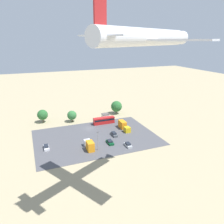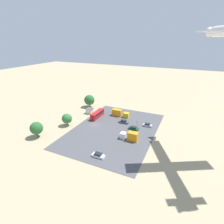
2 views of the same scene
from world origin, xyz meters
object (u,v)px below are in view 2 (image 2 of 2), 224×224
bus (97,114)px  parked_truck_1 (120,113)px  parked_car_3 (124,122)px  parked_car_1 (147,125)px  parked_car_0 (133,128)px  shed_building (90,111)px  parked_truck_0 (130,136)px  parked_car_2 (98,155)px

bus → parked_truck_1: bearing=32.1°
parked_car_3 → parked_car_1: bearing=-83.5°
parked_car_0 → shed_building: bearing=-106.4°
parked_car_3 → parked_truck_0: (13.35, 7.92, 0.98)m
parked_car_2 → parked_truck_1: 36.34m
parked_car_2 → bus: bearing=-150.4°
parked_car_1 → parked_car_2: parked_car_2 is taller
bus → parked_car_1: size_ratio=2.47×
bus → parked_car_1: (-0.58, 26.53, -1.12)m
shed_building → bus: size_ratio=0.34×
bus → parked_truck_1: parked_truck_1 is taller
shed_building → parked_truck_1: parked_truck_1 is taller
parked_car_2 → parked_truck_1: (-35.70, -6.74, 0.96)m
bus → parked_truck_0: bearing=-31.4°
parked_car_3 → parked_truck_0: bearing=-149.3°
parked_car_1 → parked_truck_1: 17.52m
shed_building → parked_car_3: (3.93, 21.83, -0.64)m
parked_car_3 → parked_car_2: bearing=-176.7°
parked_car_3 → parked_truck_1: size_ratio=0.52×
parked_car_1 → parked_car_3: size_ratio=0.89×
shed_building → parked_truck_0: 34.41m
shed_building → parked_car_0: shed_building is taller
parked_car_1 → parked_truck_0: size_ratio=0.59×
shed_building → parked_car_3: size_ratio=0.74×
shed_building → bus: bus is taller
bus → parked_car_0: (5.09, 21.52, -1.16)m
parked_car_0 → parked_truck_0: (8.98, 1.50, 1.05)m
shed_building → parked_truck_1: bearing=100.4°
parked_car_0 → parked_car_3: bearing=-124.2°
parked_car_2 → parked_truck_0: size_ratio=0.62×
parked_car_1 → parked_truck_0: (14.65, -3.51, 1.01)m
parked_car_0 → parked_car_3: 7.77m
bus → parked_car_3: bus is taller
shed_building → parked_car_1: bearing=85.5°
parked_car_1 → parked_truck_0: bearing=166.5°
parked_truck_1 → parked_car_1: bearing=71.0°
parked_car_0 → parked_car_2: bearing=-11.1°
shed_building → parked_car_2: (32.63, 23.46, -0.67)m
parked_car_2 → parked_truck_0: bearing=157.7°
parked_car_0 → parked_car_1: 7.57m
bus → parked_car_3: 15.15m
bus → parked_car_2: size_ratio=2.34×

